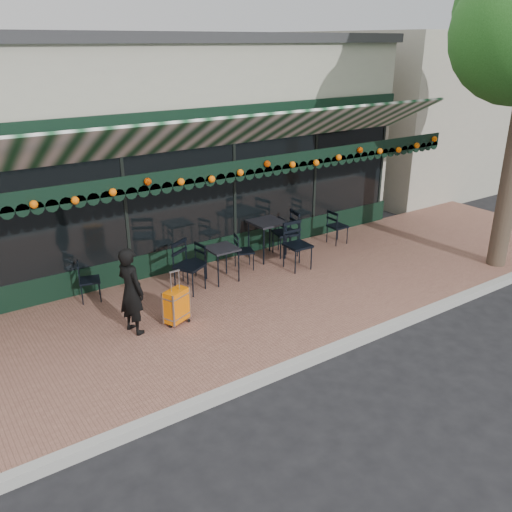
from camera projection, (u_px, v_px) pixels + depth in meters
ground at (299, 364)px, 8.17m from camera, size 80.00×80.00×0.00m
sidewalk at (229, 309)px, 9.67m from camera, size 18.00×4.00×0.15m
curb at (302, 362)px, 8.08m from camera, size 18.00×0.16×0.15m
restaurant_building at (102, 140)px, 13.32m from camera, size 12.00×9.60×4.50m
neighbor_building_right at (438, 102)px, 20.25m from camera, size 12.00×8.00×4.80m
woman at (131, 291)px, 8.54m from camera, size 0.47×0.60×1.44m
suitcase at (176, 306)px, 8.95m from camera, size 0.47×0.37×0.94m
cafe_table_a at (267, 225)px, 11.51m from camera, size 0.68×0.68×0.83m
cafe_table_b at (222, 251)px, 10.45m from camera, size 0.56×0.56×0.69m
chair_a_left at (285, 233)px, 11.77m from camera, size 0.59×0.59×0.99m
chair_a_right at (289, 234)px, 12.00m from camera, size 0.44×0.44×0.81m
chair_a_front at (298, 246)px, 11.05m from camera, size 0.51×0.51×0.99m
chair_a_extra at (338, 227)px, 12.48m from camera, size 0.41×0.41×0.80m
chair_b_left at (194, 263)px, 10.50m from camera, size 0.43×0.43×0.76m
chair_b_right at (244, 251)px, 11.08m from camera, size 0.48×0.48×0.76m
chair_b_front at (189, 267)px, 10.04m from camera, size 0.66×0.66×0.98m
chair_solo at (89, 281)px, 9.73m from camera, size 0.47×0.47×0.76m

